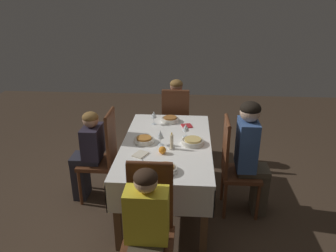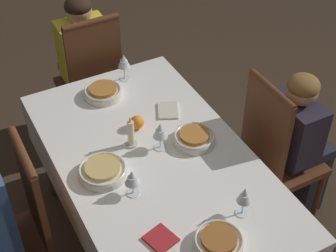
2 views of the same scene
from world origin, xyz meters
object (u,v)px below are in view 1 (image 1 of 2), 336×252
object	(u,v)px
orange_fruit	(162,150)
bowl_east	(165,169)
wine_glass_west	(154,115)
candle_centerpiece	(172,143)
napkin_red_folded	(140,154)
chair_south	(103,154)
person_child_yellow	(146,235)
dining_table	(167,151)
wine_glass_south	(160,135)
chair_north	(234,164)
bowl_south	(144,140)
napkin_spare_side	(187,126)
bowl_west	(170,119)
chair_east	(149,225)
bowl_north	(193,141)
person_adult_denim	(251,152)
wine_glass_north	(186,128)
chair_west	(176,123)
person_child_red	(176,114)
person_child_dark	(88,152)
wine_glass_east	(143,164)

from	to	relation	value
orange_fruit	bowl_east	bearing A→B (deg)	8.97
wine_glass_west	candle_centerpiece	size ratio (longest dim) A/B	0.90
wine_glass_west	napkin_red_folded	bearing A→B (deg)	-3.18
orange_fruit	chair_south	bearing A→B (deg)	-116.39
chair_south	person_child_yellow	size ratio (longest dim) A/B	0.96
dining_table	wine_glass_south	size ratio (longest dim) A/B	9.97
wine_glass_west	chair_north	bearing A→B (deg)	59.06
bowl_south	napkin_red_folded	bearing A→B (deg)	0.54
chair_north	napkin_spare_side	size ratio (longest dim) A/B	7.18
bowl_west	napkin_red_folded	world-z (taller)	bowl_west
chair_east	wine_glass_west	xyz separation A→B (m)	(-1.47, -0.12, 0.30)
bowl_north	bowl_east	bearing A→B (deg)	-22.53
person_adult_denim	orange_fruit	size ratio (longest dim) A/B	16.81
wine_glass_north	chair_south	bearing A→B (deg)	-85.55
wine_glass_north	chair_west	bearing A→B (deg)	-170.57
wine_glass_south	orange_fruit	distance (m)	0.20
chair_east	napkin_spare_side	xyz separation A→B (m)	(-1.43, 0.25, 0.20)
dining_table	chair_west	bearing A→B (deg)	177.67
person_child_red	bowl_north	world-z (taller)	person_child_red
person_child_red	chair_north	bearing A→B (deg)	117.59
chair_north	napkin_red_folded	bearing A→B (deg)	105.07
bowl_east	orange_fruit	distance (m)	0.33
candle_centerpiece	napkin_spare_side	world-z (taller)	candle_centerpiece
chair_north	orange_fruit	size ratio (longest dim) A/B	14.27
person_child_dark	napkin_red_folded	bearing A→B (deg)	59.43
chair_west	napkin_spare_side	xyz separation A→B (m)	(0.58, 0.15, 0.20)
person_child_dark	wine_glass_east	size ratio (longest dim) A/B	6.29
bowl_north	orange_fruit	bearing A→B (deg)	-51.15
chair_south	person_adult_denim	distance (m)	1.51
person_child_red	bowl_east	xyz separation A→B (m)	(1.73, -0.01, 0.16)
chair_north	person_child_yellow	bearing A→B (deg)	146.95
person_adult_denim	bowl_north	distance (m)	0.57
dining_table	napkin_red_folded	world-z (taller)	napkin_red_folded
wine_glass_east	chair_east	bearing A→B (deg)	14.13
chair_north	bowl_north	bearing A→B (deg)	86.32
wine_glass_west	wine_glass_south	size ratio (longest dim) A/B	1.01
wine_glass_west	dining_table	bearing A→B (deg)	20.97
person_child_red	napkin_red_folded	world-z (taller)	person_child_red
wine_glass_east	person_child_red	bearing A→B (deg)	174.34
orange_fruit	napkin_red_folded	distance (m)	0.21
chair_north	chair_east	world-z (taller)	same
chair_west	bowl_south	xyz separation A→B (m)	(1.02, -0.26, 0.22)
chair_north	bowl_east	bearing A→B (deg)	129.10
orange_fruit	wine_glass_north	bearing A→B (deg)	152.40
person_child_red	bowl_east	size ratio (longest dim) A/B	5.22
chair_north	person_child_dark	size ratio (longest dim) A/B	1.01
person_adult_denim	wine_glass_south	bearing A→B (deg)	90.87
chair_north	napkin_spare_side	xyz separation A→B (m)	(-0.47, -0.48, 0.20)
bowl_south	wine_glass_west	bearing A→B (deg)	174.77
chair_west	chair_south	world-z (taller)	same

